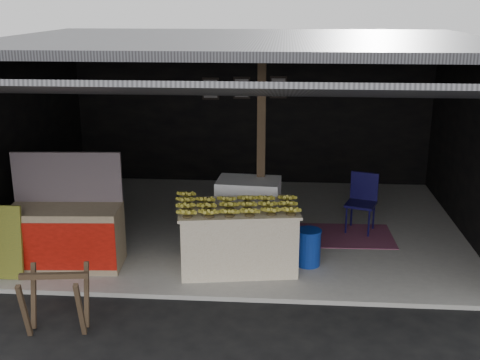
# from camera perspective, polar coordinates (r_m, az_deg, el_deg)

# --- Properties ---
(ground) EXTENTS (80.00, 80.00, 0.00)m
(ground) POSITION_cam_1_polar(r_m,az_deg,el_deg) (7.51, -1.03, -11.46)
(ground) COLOR black
(ground) RESTS_ON ground
(concrete_slab) EXTENTS (7.00, 5.00, 0.06)m
(concrete_slab) POSITION_cam_1_polar(r_m,az_deg,el_deg) (9.77, 0.32, -4.39)
(concrete_slab) COLOR gray
(concrete_slab) RESTS_ON ground
(shophouse) EXTENTS (7.40, 7.29, 3.02)m
(shophouse) POSITION_cam_1_polar(r_m,az_deg,el_deg) (9.54, 0.47, 7.99)
(shophouse) COLOR black
(shophouse) RESTS_ON ground
(banana_table) EXTENTS (1.70, 1.19, 0.86)m
(banana_table) POSITION_cam_1_polar(r_m,az_deg,el_deg) (8.10, -0.21, -5.42)
(banana_table) COLOR white
(banana_table) RESTS_ON concrete_slab
(banana_pile) EXTENTS (1.56, 1.08, 0.17)m
(banana_pile) POSITION_cam_1_polar(r_m,az_deg,el_deg) (7.92, -0.22, -1.96)
(banana_pile) COLOR gold
(banana_pile) RESTS_ON banana_table
(white_crate) EXTENTS (0.94, 0.68, 1.00)m
(white_crate) POSITION_cam_1_polar(r_m,az_deg,el_deg) (8.82, 0.80, -3.09)
(white_crate) COLOR white
(white_crate) RESTS_ON concrete_slab
(neighbor_stall) EXTENTS (1.52, 0.77, 1.53)m
(neighbor_stall) POSITION_cam_1_polar(r_m,az_deg,el_deg) (8.46, -16.19, -4.93)
(neighbor_stall) COLOR #998466
(neighbor_stall) RESTS_ON concrete_slab
(sawhorse) EXTENTS (0.74, 0.70, 0.72)m
(sawhorse) POSITION_cam_1_polar(r_m,az_deg,el_deg) (6.97, -17.08, -10.42)
(sawhorse) COLOR #453222
(sawhorse) RESTS_ON ground
(water_barrel) EXTENTS (0.33, 0.33, 0.48)m
(water_barrel) POSITION_cam_1_polar(r_m,az_deg,el_deg) (8.29, 6.51, -6.46)
(water_barrel) COLOR navy
(water_barrel) RESTS_ON concrete_slab
(plastic_chair) EXTENTS (0.55, 0.55, 0.91)m
(plastic_chair) POSITION_cam_1_polar(r_m,az_deg,el_deg) (9.56, 11.53, -1.61)
(plastic_chair) COLOR #0C0A37
(plastic_chair) RESTS_ON concrete_slab
(magenta_rug) EXTENTS (1.52, 1.04, 0.01)m
(magenta_rug) POSITION_cam_1_polar(r_m,az_deg,el_deg) (9.43, 9.77, -5.22)
(magenta_rug) COLOR maroon
(magenta_rug) RESTS_ON concrete_slab
(picture_frames) EXTENTS (1.62, 0.04, 0.46)m
(picture_frames) POSITION_cam_1_polar(r_m,az_deg,el_deg) (11.63, 0.33, 8.72)
(picture_frames) COLOR black
(picture_frames) RESTS_ON shophouse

